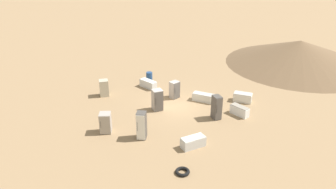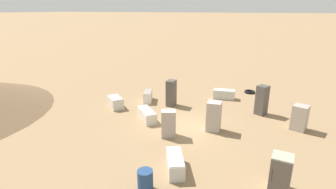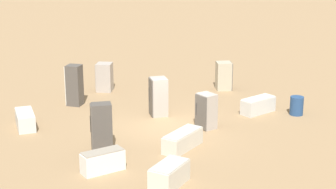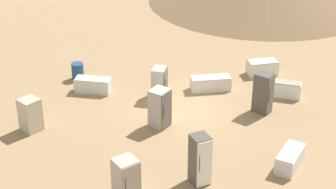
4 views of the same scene
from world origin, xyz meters
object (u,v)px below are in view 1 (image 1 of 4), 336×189
(discarded_fridge_4, at_px, (175,90))
(discarded_fridge_5, at_px, (148,84))
(discarded_fridge_2, at_px, (243,97))
(discarded_fridge_6, at_px, (204,97))
(discarded_fridge_10, at_px, (105,123))
(scrap_tire, at_px, (182,172))
(discarded_fridge_1, at_px, (240,111))
(discarded_fridge_9, at_px, (193,142))
(discarded_fridge_7, at_px, (142,125))
(discarded_fridge_0, at_px, (217,107))
(rusty_barrel, at_px, (149,76))
(discarded_fridge_8, at_px, (157,100))
(discarded_fridge_3, at_px, (104,88))

(discarded_fridge_4, bearing_deg, discarded_fridge_5, -86.33)
(discarded_fridge_2, relative_size, discarded_fridge_5, 0.92)
(discarded_fridge_2, height_order, discarded_fridge_6, discarded_fridge_2)
(discarded_fridge_10, height_order, scrap_tire, discarded_fridge_10)
(discarded_fridge_1, height_order, scrap_tire, discarded_fridge_1)
(discarded_fridge_9, xyz_separation_m, discarded_fridge_10, (-3.62, -5.00, 0.37))
(discarded_fridge_2, distance_m, discarded_fridge_9, 8.06)
(discarded_fridge_2, xyz_separation_m, discarded_fridge_4, (-2.48, -5.07, 0.36))
(discarded_fridge_2, height_order, discarded_fridge_7, discarded_fridge_7)
(discarded_fridge_7, relative_size, discarded_fridge_9, 1.14)
(discarded_fridge_0, height_order, discarded_fridge_1, discarded_fridge_0)
(discarded_fridge_1, bearing_deg, discarded_fridge_5, 103.03)
(discarded_fridge_10, relative_size, scrap_tire, 1.71)
(rusty_barrel, bearing_deg, discarded_fridge_8, -9.79)
(discarded_fridge_7, xyz_separation_m, discarded_fridge_8, (-3.59, 2.19, -0.11))
(discarded_fridge_8, xyz_separation_m, discarded_fridge_9, (5.67, 0.64, -0.50))
(discarded_fridge_1, bearing_deg, discarded_fridge_4, 106.57)
(discarded_fridge_0, height_order, discarded_fridge_3, discarded_fridge_0)
(discarded_fridge_0, relative_size, discarded_fridge_9, 1.09)
(scrap_tire, bearing_deg, discarded_fridge_3, -167.82)
(discarded_fridge_3, height_order, scrap_tire, discarded_fridge_3)
(discarded_fridge_6, bearing_deg, discarded_fridge_3, 107.39)
(discarded_fridge_3, xyz_separation_m, rusty_barrel, (-2.03, 4.57, -0.30))
(discarded_fridge_10, bearing_deg, scrap_tire, 136.36)
(discarded_fridge_3, relative_size, discarded_fridge_7, 0.75)
(discarded_fridge_4, bearing_deg, discarded_fridge_0, 86.14)
(discarded_fridge_4, bearing_deg, discarded_fridge_3, -47.92)
(discarded_fridge_2, distance_m, discarded_fridge_5, 8.43)
(discarded_fridge_3, relative_size, rusty_barrel, 1.73)
(discarded_fridge_5, relative_size, rusty_barrel, 2.12)
(discarded_fridge_4, relative_size, discarded_fridge_9, 0.88)
(discarded_fridge_6, bearing_deg, discarded_fridge_1, -109.61)
(discarded_fridge_8, bearing_deg, discarded_fridge_6, 178.99)
(discarded_fridge_5, distance_m, rusty_barrel, 1.68)
(discarded_fridge_5, height_order, discarded_fridge_7, discarded_fridge_7)
(discarded_fridge_0, relative_size, scrap_tire, 2.15)
(discarded_fridge_1, xyz_separation_m, discarded_fridge_2, (-2.01, 1.45, -0.01))
(discarded_fridge_2, xyz_separation_m, discarded_fridge_5, (-5.25, -6.60, -0.01))
(discarded_fridge_5, bearing_deg, discarded_fridge_9, 62.56)
(discarded_fridge_0, distance_m, discarded_fridge_7, 5.98)
(discarded_fridge_1, bearing_deg, discarded_fridge_10, 153.17)
(discarded_fridge_1, height_order, discarded_fridge_6, discarded_fridge_1)
(discarded_fridge_10, bearing_deg, discarded_fridge_7, 160.93)
(discarded_fridge_5, distance_m, scrap_tire, 12.45)
(discarded_fridge_0, xyz_separation_m, rusty_barrel, (-8.74, -2.69, -0.49))
(discarded_fridge_3, bearing_deg, discarded_fridge_5, 10.64)
(discarded_fridge_5, bearing_deg, discarded_fridge_1, 97.00)
(discarded_fridge_4, bearing_deg, rusty_barrel, -102.58)
(discarded_fridge_2, relative_size, discarded_fridge_6, 0.89)
(discarded_fridge_6, height_order, discarded_fridge_8, discarded_fridge_8)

